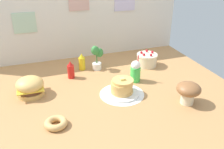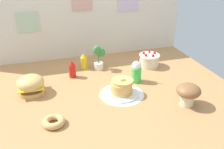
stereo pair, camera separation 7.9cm
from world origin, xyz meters
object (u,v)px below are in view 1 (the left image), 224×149
at_px(burger, 30,87).
at_px(mustard_bottle, 82,62).
at_px(layer_cake, 147,60).
at_px(ketchup_bottle, 71,70).
at_px(cream_soda_cup, 135,71).
at_px(pancake_stack, 122,88).
at_px(donut_pink_glaze, 56,123).
at_px(potted_plant, 97,57).
at_px(mushroom_stool, 188,91).

relative_size(burger, mustard_bottle, 1.33).
bearing_deg(layer_cake, ketchup_bottle, -178.53).
height_order(ketchup_bottle, cream_soda_cup, cream_soda_cup).
bearing_deg(cream_soda_cup, ketchup_bottle, 154.69).
xyz_separation_m(pancake_stack, ketchup_bottle, (-0.36, 0.45, 0.02)).
height_order(cream_soda_cup, donut_pink_glaze, cream_soda_cup).
distance_m(layer_cake, donut_pink_glaze, 1.30).
relative_size(donut_pink_glaze, potted_plant, 0.61).
bearing_deg(potted_plant, donut_pink_glaze, -123.14).
relative_size(mustard_bottle, mushroom_stool, 0.91).
bearing_deg(pancake_stack, burger, 161.78).
relative_size(layer_cake, donut_pink_glaze, 1.34).
bearing_deg(layer_cake, potted_plant, 171.00).
distance_m(ketchup_bottle, cream_soda_cup, 0.63).
height_order(layer_cake, cream_soda_cup, cream_soda_cup).
bearing_deg(mustard_bottle, mushroom_stool, -53.91).
height_order(ketchup_bottle, donut_pink_glaze, ketchup_bottle).
height_order(burger, ketchup_bottle, ketchup_bottle).
height_order(mustard_bottle, potted_plant, potted_plant).
bearing_deg(cream_soda_cup, potted_plant, 126.09).
xyz_separation_m(pancake_stack, potted_plant, (-0.06, 0.56, 0.08)).
bearing_deg(burger, layer_cake, 10.64).
distance_m(layer_cake, cream_soda_cup, 0.39).
distance_m(pancake_stack, cream_soda_cup, 0.28).
relative_size(burger, layer_cake, 1.06).
height_order(pancake_stack, donut_pink_glaze, pancake_stack).
bearing_deg(burger, ketchup_bottle, 28.15).
bearing_deg(donut_pink_glaze, pancake_stack, 23.29).
bearing_deg(burger, mushroom_stool, -24.70).
bearing_deg(ketchup_bottle, mustard_bottle, 46.96).
bearing_deg(cream_soda_cup, burger, 176.40).
bearing_deg(pancake_stack, mushroom_stool, -34.05).
bearing_deg(donut_pink_glaze, mushroom_stool, -2.62).
bearing_deg(mushroom_stool, layer_cake, 88.50).
height_order(burger, potted_plant, potted_plant).
relative_size(ketchup_bottle, donut_pink_glaze, 1.08).
distance_m(donut_pink_glaze, potted_plant, 0.98).
xyz_separation_m(potted_plant, mushroom_stool, (0.52, -0.86, -0.03)).
relative_size(pancake_stack, ketchup_bottle, 1.70).
xyz_separation_m(layer_cake, potted_plant, (-0.54, 0.08, 0.08)).
distance_m(burger, pancake_stack, 0.78).
bearing_deg(potted_plant, burger, -155.26).
height_order(burger, mustard_bottle, mustard_bottle).
relative_size(burger, pancake_stack, 0.78).
relative_size(pancake_stack, potted_plant, 1.11).
distance_m(ketchup_bottle, potted_plant, 0.32).
distance_m(pancake_stack, donut_pink_glaze, 0.65).
relative_size(pancake_stack, mustard_bottle, 1.70).
bearing_deg(mustard_bottle, burger, -145.77).
xyz_separation_m(layer_cake, mushroom_stool, (-0.02, -0.78, 0.05)).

